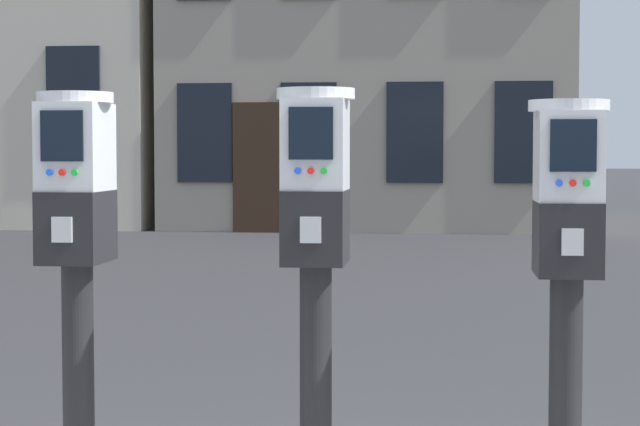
{
  "coord_description": "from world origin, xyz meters",
  "views": [
    {
      "loc": [
        0.36,
        -3.45,
        1.34
      ],
      "look_at": [
        -0.03,
        -0.2,
        1.16
      ],
      "focal_mm": 64.45,
      "sensor_mm": 36.0,
      "label": 1
    }
  ],
  "objects": [
    {
      "name": "parking_meter_twin_adjacent",
      "position": [
        -0.03,
        -0.3,
        1.08
      ],
      "size": [
        0.22,
        0.25,
        1.37
      ],
      "rotation": [
        0.0,
        0.0,
        -1.56
      ],
      "color": "black",
      "rests_on": "sidewalk_slab"
    },
    {
      "name": "parking_meter_near_kerb",
      "position": [
        -0.71,
        -0.3,
        1.08
      ],
      "size": [
        0.22,
        0.25,
        1.36
      ],
      "rotation": [
        0.0,
        0.0,
        -1.56
      ],
      "color": "black",
      "rests_on": "sidewalk_slab"
    },
    {
      "name": "parking_meter_end_of_row",
      "position": [
        0.66,
        -0.3,
        1.06
      ],
      "size": [
        0.22,
        0.25,
        1.33
      ],
      "rotation": [
        0.0,
        0.0,
        -1.56
      ],
      "color": "black",
      "rests_on": "sidewalk_slab"
    }
  ]
}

